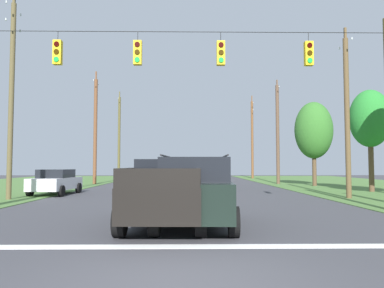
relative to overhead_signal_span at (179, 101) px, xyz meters
name	(u,v)px	position (x,y,z in m)	size (l,w,h in m)	color
ground_plane	(177,280)	(0.17, -8.48, -4.25)	(120.00, 120.00, 0.00)	#3D3D42
stop_bar_stripe	(180,246)	(0.17, -6.10, -4.25)	(14.09, 0.45, 0.01)	white
lane_dash_0	(183,212)	(0.17, -0.10, -4.25)	(0.15, 2.50, 0.01)	white
lane_dash_1	(184,197)	(0.17, 6.68, -4.25)	(0.15, 2.50, 0.01)	white
lane_dash_2	(185,190)	(0.17, 12.36, -4.25)	(0.15, 2.50, 0.01)	white
lane_dash_3	(185,184)	(0.17, 21.28, -4.25)	(0.15, 2.50, 0.01)	white
lane_dash_4	(185,180)	(0.17, 30.61, -4.25)	(0.15, 2.50, 0.01)	white
overhead_signal_span	(179,101)	(0.00, 0.00, 0.00)	(16.86, 0.31, 7.59)	#4E4921
pickup_truck	(167,192)	(-0.28, -3.15, -3.28)	(2.41, 5.45, 1.95)	black
suv_black	(196,190)	(0.57, -3.46, -3.19)	(2.39, 4.88, 2.05)	black
distant_car_crossing_white	(56,182)	(-7.55, 8.25, -3.46)	(2.19, 4.39, 1.52)	silver
distant_car_oncoming	(186,180)	(0.29, 10.62, -3.46)	(2.19, 4.38, 1.52)	maroon
utility_pole_mid_right	(347,114)	(8.94, 5.39, 0.25)	(0.27, 1.67, 9.25)	brown
utility_pole_far_right	(278,133)	(8.93, 20.55, 0.56)	(0.32, 1.56, 9.89)	brown
utility_pole_near_left	(252,138)	(9.06, 34.88, 1.15)	(0.32, 1.99, 11.06)	brown
utility_pole_far_left	(11,94)	(-8.78, 4.92, 1.24)	(0.26, 1.68, 10.88)	brown
utility_pole_distant_right	(95,130)	(-8.26, 20.57, 0.83)	(0.33, 1.94, 10.64)	brown
utility_pole_distant_left	(119,137)	(-8.64, 35.01, 1.31)	(0.34, 1.93, 11.60)	brown
tree_roadside_far_right	(370,119)	(12.57, 10.18, 0.60)	(2.64, 2.64, 6.82)	brown
tree_roadside_left	(314,131)	(11.19, 17.19, 0.49)	(3.19, 3.19, 7.19)	brown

